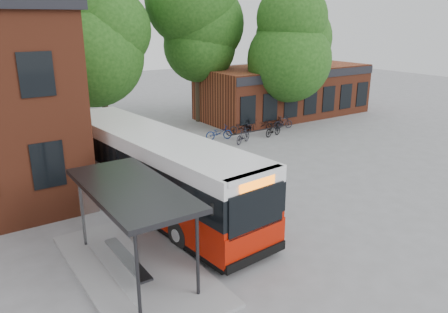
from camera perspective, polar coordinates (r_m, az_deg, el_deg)
ground at (r=17.41m, az=1.20°, el=-8.66°), size 100.00×100.00×0.00m
shop_row at (r=36.40m, az=7.87°, el=8.47°), size 14.00×6.20×4.00m
bus_shelter at (r=14.05m, az=-11.67°, el=-9.25°), size 3.60×7.00×2.90m
bike_rail at (r=30.14m, az=4.64°, el=3.15°), size 5.20×0.10×0.38m
tree_1 at (r=31.47m, az=-15.76°, el=12.44°), size 7.92×7.92×10.40m
tree_2 at (r=33.47m, az=-3.51°, el=13.84°), size 7.92×7.92×11.00m
tree_3 at (r=33.26m, az=7.77°, el=12.21°), size 7.04×7.04×9.28m
city_bus at (r=18.52m, az=-9.20°, el=-1.82°), size 3.85×12.90×3.23m
bicycle_0 at (r=28.86m, az=-0.66°, el=3.14°), size 1.92×1.06×0.96m
bicycle_1 at (r=28.05m, az=2.51°, el=2.73°), size 1.70×1.11×0.99m
bicycle_2 at (r=30.32m, az=2.18°, el=3.85°), size 1.88×0.76×0.97m
bicycle_3 at (r=30.83m, az=3.57°, el=4.03°), size 1.60×0.67×0.93m
bicycle_4 at (r=31.48m, az=5.07°, el=4.15°), size 1.59×1.08×0.79m
bicycle_5 at (r=29.88m, az=6.44°, el=3.50°), size 1.59×0.71×0.92m
bicycle_6 at (r=32.12m, az=6.50°, el=4.43°), size 1.71×0.96×0.85m
bicycle_7 at (r=32.00m, az=7.74°, el=4.41°), size 1.61×0.68×0.94m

